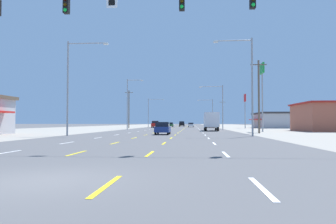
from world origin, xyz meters
TOP-DOWN VIEW (x-y plane):
  - ground_plane at (0.00, 66.00)m, footprint 572.00×572.00m
  - lot_apron_left at (-24.75, 66.00)m, footprint 28.00×440.00m
  - lot_apron_right at (24.75, 66.00)m, footprint 28.00×440.00m
  - lane_markings at (0.00, 104.50)m, footprint 10.64×227.60m
  - signal_span_wire at (-0.03, 9.34)m, footprint 27.77×0.53m
  - hatchback_center_turn_nearest at (0.14, 30.90)m, footprint 1.72×3.90m
  - box_truck_far_right_near at (7.11, 49.13)m, footprint 2.40×7.20m
  - suv_far_left_mid at (-6.91, 84.10)m, footprint 1.98×4.90m
  - sedan_inner_right_midfar at (3.34, 96.48)m, footprint 1.80×4.50m
  - hatchback_inner_left_far at (-3.48, 99.08)m, footprint 1.72×3.90m
  - suv_center_turn_farther at (-0.14, 112.86)m, footprint 1.98×4.90m
  - storefront_right_row_1 at (26.86, 48.23)m, footprint 9.88×11.74m
  - storefront_right_row_2 at (28.36, 81.89)m, footprint 14.73×16.30m
  - pole_sign_right_row_1 at (14.92, 43.67)m, footprint 0.24×2.39m
  - pole_sign_right_row_2 at (17.21, 74.27)m, footprint 0.24×2.00m
  - streetlight_left_row_0 at (-9.68, 26.62)m, footprint 4.68×0.26m
  - streetlight_right_row_0 at (9.75, 26.62)m, footprint 4.21×0.26m
  - streetlight_left_row_1 at (-9.85, 59.37)m, footprint 3.53×0.26m
  - streetlight_right_row_1 at (9.57, 59.37)m, footprint 5.02×0.26m
  - streetlight_left_row_2 at (-9.55, 92.11)m, footprint 5.09×0.26m
  - streetlight_right_row_2 at (9.57, 92.11)m, footprint 4.85×0.26m
  - utility_pole_right_row_0 at (12.90, 36.60)m, footprint 2.20×0.26m
  - utility_pole_left_row_1 at (-13.17, 76.13)m, footprint 2.20×0.26m
  - utility_pole_right_row_2 at (15.10, 111.49)m, footprint 2.20×0.26m

SIDE VIEW (x-z plane):
  - ground_plane at x=0.00m, z-range 0.00..0.00m
  - lot_apron_left at x=-24.75m, z-range 0.00..0.01m
  - lot_apron_right at x=24.75m, z-range 0.00..0.01m
  - lane_markings at x=0.00m, z-range 0.00..0.01m
  - sedan_inner_right_midfar at x=3.34m, z-range 0.03..1.49m
  - hatchback_center_turn_nearest at x=0.14m, z-range 0.01..1.55m
  - hatchback_inner_left_far at x=-3.48m, z-range 0.01..1.55m
  - suv_far_left_mid at x=-6.91m, z-range 0.04..2.02m
  - suv_center_turn_farther at x=-0.14m, z-range 0.04..2.02m
  - box_truck_far_right_near at x=7.11m, z-range 0.22..3.45m
  - storefront_right_row_2 at x=28.36m, z-range 0.02..4.27m
  - storefront_right_row_1 at x=26.86m, z-range 0.02..4.87m
  - utility_pole_right_row_2 at x=15.10m, z-range 0.20..9.94m
  - utility_pole_right_row_0 at x=12.90m, z-range 0.20..10.27m
  - streetlight_right_row_2 at x=9.57m, z-range 0.83..9.65m
  - utility_pole_left_row_1 at x=-13.17m, z-range 0.20..10.34m
  - streetlight_left_row_2 at x=-9.55m, z-range 0.87..10.00m
  - streetlight_right_row_1 at x=9.57m, z-range 0.86..10.20m
  - signal_span_wire at x=-0.03m, z-range 0.86..10.45m
  - streetlight_right_row_0 at x=9.75m, z-range 0.79..11.37m
  - streetlight_left_row_0 at x=-9.68m, z-range 0.85..11.44m
  - streetlight_left_row_1 at x=-9.85m, z-range 0.71..11.58m
  - pole_sign_right_row_2 at x=17.21m, z-range 2.26..10.99m
  - pole_sign_right_row_1 at x=14.92m, z-range 2.88..13.83m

